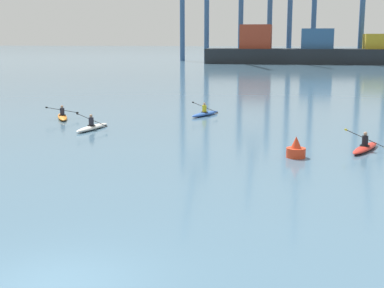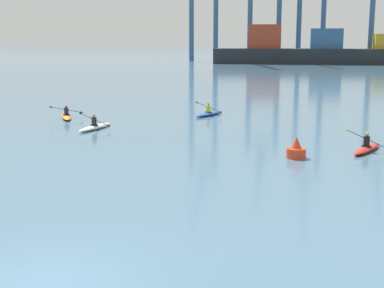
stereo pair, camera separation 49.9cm
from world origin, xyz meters
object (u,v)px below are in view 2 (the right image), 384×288
object	(u,v)px
kayak_orange	(67,116)
kayak_white	(95,126)
container_barge	(323,51)
kayak_red	(367,148)
channel_buoy	(296,150)
kayak_blue	(209,113)

from	to	relation	value
kayak_orange	kayak_white	xyz separation A→B (m)	(3.69, -3.98, 0.00)
container_barge	kayak_red	xyz separation A→B (m)	(-0.19, -97.19, -2.53)
channel_buoy	kayak_white	bearing A→B (deg)	154.74
container_barge	kayak_red	world-z (taller)	container_barge
kayak_orange	kayak_blue	world-z (taller)	kayak_blue
container_barge	kayak_orange	bearing A→B (deg)	-102.23
channel_buoy	kayak_blue	size ratio (longest dim) A/B	0.30
kayak_red	kayak_white	world-z (taller)	kayak_red
kayak_blue	kayak_white	distance (m)	9.33
channel_buoy	kayak_blue	bearing A→B (deg)	116.21
kayak_red	kayak_blue	size ratio (longest dim) A/B	1.00
channel_buoy	kayak_red	size ratio (longest dim) A/B	0.30
kayak_orange	kayak_white	size ratio (longest dim) A/B	0.96
channel_buoy	kayak_orange	world-z (taller)	channel_buoy
kayak_orange	kayak_blue	bearing A→B (deg)	19.63
channel_buoy	kayak_white	xyz separation A→B (m)	(-12.20, 5.75, -0.19)
container_barge	kayak_white	distance (m)	95.03
kayak_orange	kayak_white	distance (m)	5.43
container_barge	kayak_white	xyz separation A→B (m)	(-15.75, -93.69, -2.53)
kayak_red	kayak_orange	world-z (taller)	kayak_red
channel_buoy	kayak_blue	distance (m)	14.60
kayak_red	kayak_white	size ratio (longest dim) A/B	0.97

